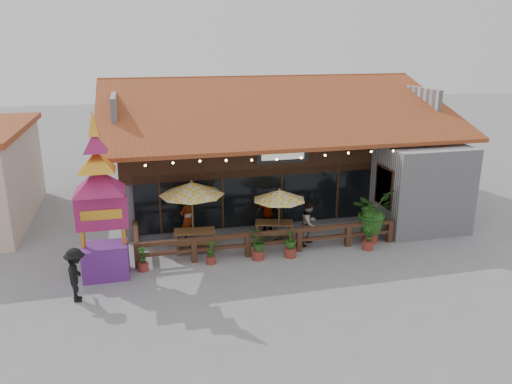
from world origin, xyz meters
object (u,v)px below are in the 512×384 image
object	(u,v)px
umbrella_left	(192,189)
picnic_table_left	(195,237)
tropical_plant	(372,212)
pedestrian	(76,275)
picnic_table_right	(274,228)
umbrella_right	(279,195)
thai_sign_tower	(99,185)

from	to	relation	value
umbrella_left	picnic_table_left	xyz separation A→B (m)	(0.01, -0.30, -1.82)
tropical_plant	pedestrian	distance (m)	11.08
picnic_table_right	pedestrian	size ratio (longest dim) A/B	1.06
umbrella_right	pedestrian	bearing A→B (deg)	-157.75
tropical_plant	thai_sign_tower	bearing A→B (deg)	-176.72
umbrella_left	umbrella_right	world-z (taller)	umbrella_left
picnic_table_left	tropical_plant	xyz separation A→B (m)	(6.86, -1.02, 0.74)
umbrella_left	picnic_table_right	xyz separation A→B (m)	(3.25, -0.07, -1.84)
picnic_table_left	picnic_table_right	size ratio (longest dim) A/B	0.95
umbrella_right	pedestrian	world-z (taller)	umbrella_right
picnic_table_left	pedestrian	size ratio (longest dim) A/B	1.00
umbrella_right	thai_sign_tower	world-z (taller)	thai_sign_tower
pedestrian	thai_sign_tower	bearing A→B (deg)	-29.33
umbrella_left	picnic_table_right	world-z (taller)	umbrella_left
picnic_table_right	picnic_table_left	bearing A→B (deg)	-175.91
umbrella_right	tropical_plant	bearing A→B (deg)	-14.60
picnic_table_right	umbrella_right	bearing A→B (deg)	-73.73
thai_sign_tower	pedestrian	size ratio (longest dim) A/B	3.56
thai_sign_tower	tropical_plant	bearing A→B (deg)	3.28
picnic_table_left	pedestrian	world-z (taller)	pedestrian
umbrella_left	thai_sign_tower	xyz separation A→B (m)	(-3.20, -1.90, 0.90)
picnic_table_left	tropical_plant	size ratio (longest dim) A/B	0.79
pedestrian	umbrella_left	bearing A→B (deg)	-50.94
picnic_table_left	pedestrian	xyz separation A→B (m)	(-4.01, -3.10, 0.35)
picnic_table_left	thai_sign_tower	size ratio (longest dim) A/B	0.28
thai_sign_tower	pedestrian	xyz separation A→B (m)	(-0.80, -1.51, -2.37)
picnic_table_left	picnic_table_right	xyz separation A→B (m)	(3.24, 0.23, -0.02)
umbrella_right	umbrella_left	bearing A→B (deg)	173.09
picnic_table_left	thai_sign_tower	distance (m)	4.50
picnic_table_right	pedestrian	bearing A→B (deg)	-155.28
tropical_plant	umbrella_left	bearing A→B (deg)	169.10
tropical_plant	pedestrian	size ratio (longest dim) A/B	1.27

